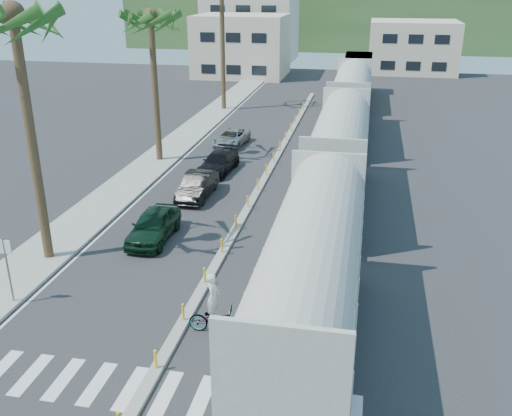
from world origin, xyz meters
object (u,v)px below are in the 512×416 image
at_px(street_sign, 6,261).
at_px(car_second, 197,185).
at_px(car_lead, 154,225).
at_px(cyclist, 216,314).

bearing_deg(street_sign, car_second, 73.87).
xyz_separation_m(street_sign, car_lead, (3.44, 7.08, -1.19)).
xyz_separation_m(street_sign, car_second, (3.87, 13.39, -1.23)).
relative_size(car_second, cyclist, 1.83).
xyz_separation_m(car_lead, cyclist, (5.24, -7.40, 0.02)).
xyz_separation_m(car_second, cyclist, (4.81, -13.71, 0.05)).
bearing_deg(cyclist, car_second, 15.58).
bearing_deg(cyclist, street_sign, 84.12).
bearing_deg(car_lead, cyclist, -55.62).
height_order(street_sign, car_second, street_sign).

